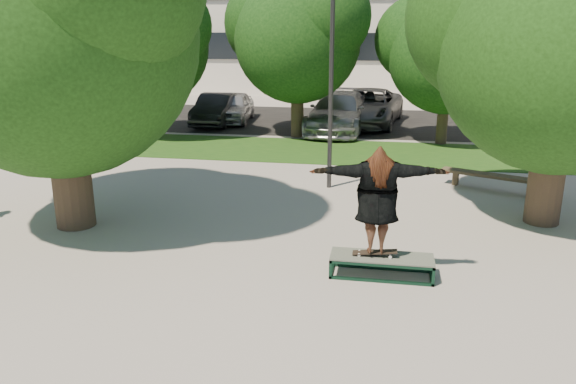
% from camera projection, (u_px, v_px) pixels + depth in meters
% --- Properties ---
extents(ground, '(120.00, 120.00, 0.00)m').
position_uv_depth(ground, '(250.00, 256.00, 10.81)').
color(ground, gray).
rests_on(ground, ground).
extents(grass_strip, '(30.00, 4.00, 0.02)m').
position_uv_depth(grass_strip, '(342.00, 152.00, 19.61)').
color(grass_strip, '#154212').
rests_on(grass_strip, ground).
extents(asphalt_strip, '(40.00, 8.00, 0.01)m').
position_uv_depth(asphalt_strip, '(332.00, 121.00, 25.91)').
color(asphalt_strip, black).
rests_on(asphalt_strip, ground).
extents(tree_left, '(6.96, 5.95, 7.12)m').
position_uv_depth(tree_left, '(51.00, 17.00, 11.29)').
color(tree_left, '#38281E').
rests_on(tree_left, ground).
extents(tree_right, '(6.24, 5.33, 6.51)m').
position_uv_depth(tree_right, '(561.00, 34.00, 11.57)').
color(tree_right, '#38281E').
rests_on(tree_right, ground).
extents(bg_tree_left, '(5.28, 4.51, 5.77)m').
position_uv_depth(bg_tree_left, '(149.00, 39.00, 21.28)').
color(bg_tree_left, '#38281E').
rests_on(bg_tree_left, ground).
extents(bg_tree_mid, '(5.76, 4.92, 6.24)m').
position_uv_depth(bg_tree_mid, '(296.00, 32.00, 21.23)').
color(bg_tree_mid, '#38281E').
rests_on(bg_tree_mid, ground).
extents(bg_tree_right, '(5.04, 4.31, 5.43)m').
position_uv_depth(bg_tree_right, '(446.00, 47.00, 19.99)').
color(bg_tree_right, '#38281E').
rests_on(bg_tree_right, ground).
extents(lamppost, '(0.25, 0.15, 6.11)m').
position_uv_depth(lamppost, '(331.00, 70.00, 14.46)').
color(lamppost, '#2D2D30').
rests_on(lamppost, ground).
extents(grind_box, '(1.80, 0.60, 0.38)m').
position_uv_depth(grind_box, '(381.00, 266.00, 9.90)').
color(grind_box, '#0F2F21').
rests_on(grind_box, ground).
extents(skater_rig, '(2.39, 0.93, 1.97)m').
position_uv_depth(skater_rig, '(377.00, 200.00, 9.57)').
color(skater_rig, white).
rests_on(skater_rig, grind_box).
extents(bench, '(2.80, 1.49, 0.44)m').
position_uv_depth(bench, '(495.00, 177.00, 14.94)').
color(bench, '#483E2B').
rests_on(bench, ground).
extents(car_silver_a, '(1.91, 4.05, 1.34)m').
position_uv_depth(car_silver_a, '(233.00, 107.00, 25.54)').
color(car_silver_a, '#BBBBC1').
rests_on(car_silver_a, asphalt_strip).
extents(car_dark, '(1.61, 4.14, 1.34)m').
position_uv_depth(car_dark, '(216.00, 109.00, 24.85)').
color(car_dark, black).
rests_on(car_dark, asphalt_strip).
extents(car_grey, '(3.31, 5.92, 1.56)m').
position_uv_depth(car_grey, '(367.00, 107.00, 24.72)').
color(car_grey, '#535458').
rests_on(car_grey, asphalt_strip).
extents(car_silver_b, '(2.63, 5.61, 1.58)m').
position_uv_depth(car_silver_b, '(339.00, 112.00, 23.24)').
color(car_silver_b, '#9D9DA2').
rests_on(car_silver_b, asphalt_strip).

